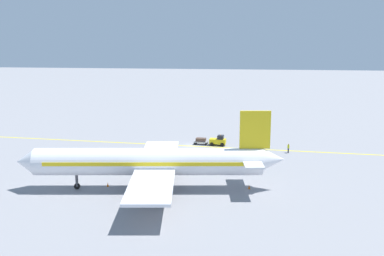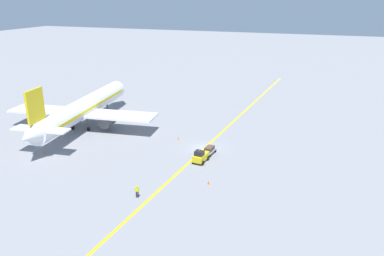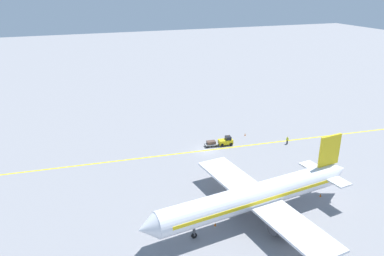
# 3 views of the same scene
# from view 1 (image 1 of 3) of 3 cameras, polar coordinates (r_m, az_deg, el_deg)

# --- Properties ---
(ground_plane) EXTENTS (400.00, 400.00, 0.00)m
(ground_plane) POSITION_cam_1_polar(r_m,az_deg,el_deg) (83.58, -0.07, -2.31)
(ground_plane) COLOR gray
(apron_yellow_centreline) EXTENTS (9.55, 119.68, 0.01)m
(apron_yellow_centreline) POSITION_cam_1_polar(r_m,az_deg,el_deg) (83.58, -0.07, -2.30)
(apron_yellow_centreline) COLOR yellow
(apron_yellow_centreline) RESTS_ON ground
(airplane_at_gate) EXTENTS (28.42, 35.53, 10.60)m
(airplane_at_gate) POSITION_cam_1_polar(r_m,az_deg,el_deg) (59.69, -5.14, -4.36)
(airplane_at_gate) COLOR white
(airplane_at_gate) RESTS_ON ground
(baggage_tug_white) EXTENTS (2.02, 3.14, 2.11)m
(baggage_tug_white) POSITION_cam_1_polar(r_m,az_deg,el_deg) (84.01, 3.35, -1.62)
(baggage_tug_white) COLOR gold
(baggage_tug_white) RESTS_ON ground
(baggage_cart_trailing) EXTENTS (1.67, 2.73, 1.24)m
(baggage_cart_trailing) POSITION_cam_1_polar(r_m,az_deg,el_deg) (84.64, 1.14, -1.60)
(baggage_cart_trailing) COLOR gray
(baggage_cart_trailing) RESTS_ON ground
(ground_crew_worker) EXTENTS (0.56, 0.31, 1.68)m
(ground_crew_worker) POSITION_cam_1_polar(r_m,az_deg,el_deg) (80.33, 12.14, -2.47)
(ground_crew_worker) COLOR #23232D
(ground_crew_worker) RESTS_ON ground
(traffic_cone_near_nose) EXTENTS (0.32, 0.32, 0.55)m
(traffic_cone_near_nose) POSITION_cam_1_polar(r_m,az_deg,el_deg) (87.17, 7.60, -1.64)
(traffic_cone_near_nose) COLOR orange
(traffic_cone_near_nose) RESTS_ON ground
(traffic_cone_mid_apron) EXTENTS (0.32, 0.32, 0.55)m
(traffic_cone_mid_apron) POSITION_cam_1_polar(r_m,az_deg,el_deg) (61.00, 7.27, -7.43)
(traffic_cone_mid_apron) COLOR orange
(traffic_cone_mid_apron) RESTS_ON ground
(traffic_cone_by_wingtip) EXTENTS (0.32, 0.32, 0.55)m
(traffic_cone_by_wingtip) POSITION_cam_1_polar(r_m,az_deg,el_deg) (78.64, -2.33, -3.00)
(traffic_cone_by_wingtip) COLOR orange
(traffic_cone_by_wingtip) RESTS_ON ground
(traffic_cone_far_edge) EXTENTS (0.32, 0.32, 0.55)m
(traffic_cone_far_edge) POSITION_cam_1_polar(r_m,az_deg,el_deg) (62.50, -10.64, -7.07)
(traffic_cone_far_edge) COLOR orange
(traffic_cone_far_edge) RESTS_ON ground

